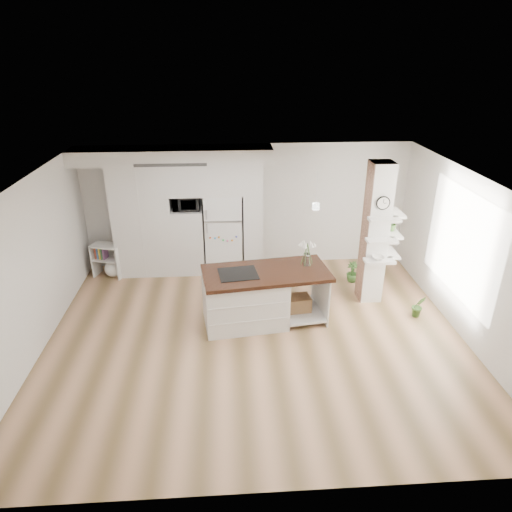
{
  "coord_description": "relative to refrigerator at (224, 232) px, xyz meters",
  "views": [
    {
      "loc": [
        -0.43,
        -6.49,
        4.49
      ],
      "look_at": [
        0.06,
        0.9,
        1.11
      ],
      "focal_mm": 32.0,
      "sensor_mm": 36.0,
      "label": 1
    }
  ],
  "objects": [
    {
      "name": "window",
      "position": [
        4.0,
        -2.38,
        0.62
      ],
      "size": [
        0.0,
        2.4,
        2.4
      ],
      "primitive_type": "plane",
      "rotation": [
        1.57,
        0.0,
        -1.57
      ],
      "color": "white",
      "rests_on": "room"
    },
    {
      "name": "bookshelf",
      "position": [
        -2.45,
        -0.19,
        -0.56
      ],
      "size": [
        0.69,
        0.51,
        0.73
      ],
      "rotation": [
        0.0,
        0.0,
        -0.28
      ],
      "color": "silver",
      "rests_on": "floor"
    },
    {
      "name": "column",
      "position": [
        2.9,
        -1.55,
        0.48
      ],
      "size": [
        0.69,
        0.9,
        2.7
      ],
      "color": "silver",
      "rests_on": "floor"
    },
    {
      "name": "microwave",
      "position": [
        -0.75,
        -0.06,
        0.69
      ],
      "size": [
        0.54,
        0.37,
        0.3
      ],
      "primitive_type": "imported",
      "color": "#2D2D2D",
      "rests_on": "cabinet_wall"
    },
    {
      "name": "decor_bowl",
      "position": [
        2.82,
        -1.78,
        0.13
      ],
      "size": [
        0.22,
        0.22,
        0.05
      ],
      "primitive_type": "imported",
      "color": "white",
      "rests_on": "column"
    },
    {
      "name": "floor_plant_a",
      "position": [
        3.52,
        -2.22,
        -0.66
      ],
      "size": [
        0.24,
        0.2,
        0.42
      ],
      "primitive_type": "imported",
      "rotation": [
        0.0,
        0.0,
        -0.03
      ],
      "color": "#3D6A2A",
      "rests_on": "floor"
    },
    {
      "name": "cabinet_wall",
      "position": [
        -0.92,
        -0.01,
        0.63
      ],
      "size": [
        4.0,
        0.71,
        2.7
      ],
      "color": "silver",
      "rests_on": "floor"
    },
    {
      "name": "room",
      "position": [
        0.53,
        -2.68,
        0.98
      ],
      "size": [
        7.04,
        6.04,
        2.72
      ],
      "color": "white",
      "rests_on": "ground"
    },
    {
      "name": "floor",
      "position": [
        0.53,
        -2.68,
        -0.88
      ],
      "size": [
        7.0,
        6.0,
        0.01
      ],
      "primitive_type": "cube",
      "color": "tan",
      "rests_on": "ground"
    },
    {
      "name": "refrigerator",
      "position": [
        0.0,
        0.0,
        0.0
      ],
      "size": [
        0.78,
        0.69,
        1.75
      ],
      "color": "white",
      "rests_on": "floor"
    },
    {
      "name": "floor_plant_b",
      "position": [
        2.68,
        -0.78,
        -0.66
      ],
      "size": [
        0.29,
        0.29,
        0.44
      ],
      "primitive_type": "imported",
      "rotation": [
        0.0,
        0.0,
        -0.23
      ],
      "color": "#3D6A2A",
      "rests_on": "floor"
    },
    {
      "name": "kitchen_island",
      "position": [
        0.48,
        -2.19,
        -0.37
      ],
      "size": [
        2.29,
        1.31,
        1.55
      ],
      "rotation": [
        0.0,
        0.0,
        0.13
      ],
      "color": "silver",
      "rests_on": "floor"
    },
    {
      "name": "shelf_plant",
      "position": [
        3.15,
        -1.38,
        0.65
      ],
      "size": [
        0.27,
        0.23,
        0.3
      ],
      "primitive_type": "imported",
      "color": "#3D6A2A",
      "rests_on": "column"
    },
    {
      "name": "pendant_light",
      "position": [
        2.23,
        -2.53,
        1.24
      ],
      "size": [
        0.12,
        0.12,
        0.1
      ],
      "primitive_type": "cylinder",
      "color": "white",
      "rests_on": "room"
    }
  ]
}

